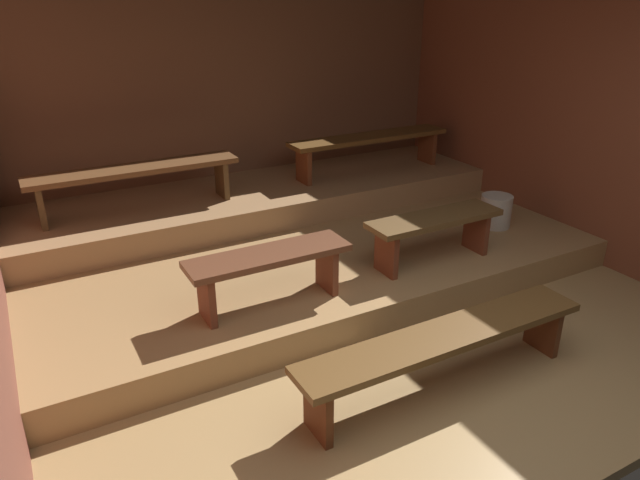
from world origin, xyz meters
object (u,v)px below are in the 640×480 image
at_px(bench_floor_center, 445,342).
at_px(bench_lower_right, 434,226).
at_px(bench_lower_left, 269,265).
at_px(bench_middle_left, 135,175).
at_px(pail_lower, 496,211).
at_px(bench_middle_right, 369,142).

distance_m(bench_floor_center, bench_lower_right, 1.39).
bearing_deg(bench_floor_center, bench_lower_left, 121.47).
relative_size(bench_lower_left, bench_middle_left, 0.64).
relative_size(bench_middle_left, pail_lower, 5.99).
relative_size(bench_floor_center, bench_middle_right, 1.10).
xyz_separation_m(bench_lower_right, bench_middle_left, (-1.99, 1.75, 0.27)).
distance_m(bench_lower_left, pail_lower, 2.55).
bearing_deg(pail_lower, bench_middle_left, 154.94).
bearing_deg(bench_middle_right, bench_lower_left, -138.69).
relative_size(bench_lower_left, bench_middle_right, 0.64).
bearing_deg(pail_lower, bench_lower_left, -172.42).
height_order(bench_lower_right, bench_middle_left, bench_middle_left).
bearing_deg(bench_middle_right, bench_floor_center, -114.56).
distance_m(bench_lower_right, pail_lower, 1.10).
height_order(bench_lower_left, bench_lower_right, same).
xyz_separation_m(bench_middle_right, pail_lower, (0.53, -1.41, -0.43)).
bearing_deg(bench_lower_left, bench_lower_right, 0.00).
xyz_separation_m(bench_middle_left, pail_lower, (3.02, -1.41, -0.43)).
bearing_deg(bench_middle_right, bench_lower_right, -106.11).
distance_m(bench_lower_left, bench_middle_left, 1.84).
distance_m(bench_middle_left, bench_middle_right, 2.50).
bearing_deg(bench_middle_left, bench_lower_left, -73.89).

